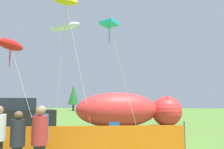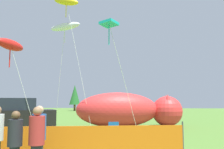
% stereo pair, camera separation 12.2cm
% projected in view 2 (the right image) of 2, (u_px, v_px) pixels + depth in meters
% --- Properties ---
extents(ground_plane, '(120.00, 120.00, 0.00)m').
position_uv_depth(ground_plane, '(76.00, 144.00, 11.54)').
color(ground_plane, '#4C752D').
extents(parked_car, '(4.49, 3.45, 2.14)m').
position_uv_depth(parked_car, '(17.00, 117.00, 14.57)').
color(parked_car, black).
rests_on(parked_car, ground).
extents(folding_chair, '(0.67, 0.67, 0.96)m').
position_uv_depth(folding_chair, '(113.00, 130.00, 12.15)').
color(folding_chair, '#1959A5').
rests_on(folding_chair, ground).
extents(inflatable_cat, '(8.35, 4.23, 2.62)m').
position_uv_depth(inflatable_cat, '(128.00, 111.00, 18.95)').
color(inflatable_cat, red).
rests_on(inflatable_cat, ground).
extents(safety_fence, '(9.51, 1.87, 1.29)m').
position_uv_depth(safety_fence, '(31.00, 146.00, 7.65)').
color(safety_fence, orange).
rests_on(safety_fence, ground).
extents(spectator_in_white_shirt, '(0.40, 0.40, 1.82)m').
position_uv_depth(spectator_in_white_shirt, '(39.00, 135.00, 7.02)').
color(spectator_in_white_shirt, '#2D2D38').
rests_on(spectator_in_white_shirt, ground).
extents(spectator_in_blue_shirt, '(0.37, 0.37, 1.70)m').
position_uv_depth(spectator_in_blue_shirt, '(15.00, 141.00, 6.37)').
color(spectator_in_blue_shirt, '#2D2D38').
rests_on(spectator_in_blue_shirt, ground).
extents(spectator_in_green_shirt, '(0.39, 0.39, 1.81)m').
position_uv_depth(spectator_in_green_shirt, '(37.00, 140.00, 6.25)').
color(spectator_in_green_shirt, '#2D2D38').
rests_on(spectator_in_green_shirt, ground).
extents(kite_white_ghost, '(2.99, 1.85, 8.30)m').
position_uv_depth(kite_white_ghost, '(65.00, 27.00, 20.08)').
color(kite_white_ghost, silver).
rests_on(kite_white_ghost, ground).
extents(kite_red_lizard, '(2.16, 2.17, 5.53)m').
position_uv_depth(kite_red_lizard, '(10.00, 45.00, 14.19)').
color(kite_red_lizard, silver).
rests_on(kite_red_lizard, ground).
extents(kite_teal_diamond, '(2.29, 1.92, 6.72)m').
position_uv_depth(kite_teal_diamond, '(109.00, 25.00, 14.91)').
color(kite_teal_diamond, silver).
rests_on(kite_teal_diamond, ground).
extents(kite_yellow_hero, '(3.48, 1.66, 10.42)m').
position_uv_depth(kite_yellow_hero, '(66.00, 2.00, 19.73)').
color(kite_yellow_hero, silver).
rests_on(kite_yellow_hero, ground).
extents(horizon_tree_east, '(2.23, 2.23, 5.33)m').
position_uv_depth(horizon_tree_east, '(75.00, 95.00, 51.61)').
color(horizon_tree_east, brown).
rests_on(horizon_tree_east, ground).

